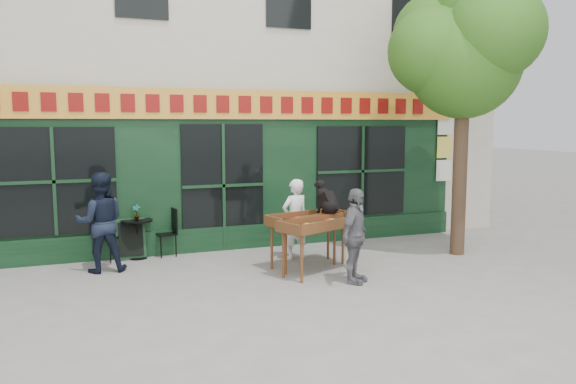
{
  "coord_description": "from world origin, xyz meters",
  "views": [
    {
      "loc": [
        -2.85,
        -8.82,
        2.61
      ],
      "look_at": [
        0.72,
        0.5,
        1.39
      ],
      "focal_mm": 35.0,
      "sensor_mm": 36.0,
      "label": 1
    }
  ],
  "objects_px": {
    "man_right": "(355,236)",
    "book_cart_right": "(319,227)",
    "woman": "(295,219)",
    "man_left": "(100,222)",
    "dog": "(327,196)",
    "bistro_table": "(137,231)",
    "book_cart_center": "(308,222)"
  },
  "relations": [
    {
      "from": "man_right",
      "to": "book_cart_right",
      "type": "bearing_deg",
      "value": 69.21
    },
    {
      "from": "book_cart_right",
      "to": "woman",
      "type": "bearing_deg",
      "value": 67.01
    },
    {
      "from": "man_right",
      "to": "man_left",
      "type": "relative_size",
      "value": 0.88
    },
    {
      "from": "dog",
      "to": "bistro_table",
      "type": "xyz_separation_m",
      "value": [
        -3.21,
        1.79,
        -0.75
      ]
    },
    {
      "from": "book_cart_center",
      "to": "book_cart_right",
      "type": "distance_m",
      "value": 0.51
    },
    {
      "from": "woman",
      "to": "man_right",
      "type": "distance_m",
      "value": 1.93
    },
    {
      "from": "woman",
      "to": "man_right",
      "type": "height_order",
      "value": "man_right"
    },
    {
      "from": "man_right",
      "to": "bistro_table",
      "type": "xyz_separation_m",
      "value": [
        -3.15,
        3.0,
        -0.24
      ]
    },
    {
      "from": "woman",
      "to": "man_left",
      "type": "height_order",
      "value": "man_left"
    },
    {
      "from": "dog",
      "to": "book_cart_right",
      "type": "relative_size",
      "value": 0.37
    },
    {
      "from": "bistro_table",
      "to": "man_left",
      "type": "bearing_deg",
      "value": -132.76
    },
    {
      "from": "dog",
      "to": "book_cart_right",
      "type": "xyz_separation_m",
      "value": [
        -0.36,
        -0.46,
        -0.47
      ]
    },
    {
      "from": "woman",
      "to": "bistro_table",
      "type": "xyz_separation_m",
      "value": [
        -2.86,
        1.09,
        -0.23
      ]
    },
    {
      "from": "book_cart_center",
      "to": "man_right",
      "type": "height_order",
      "value": "man_right"
    },
    {
      "from": "book_cart_right",
      "to": "bistro_table",
      "type": "xyz_separation_m",
      "value": [
        -2.85,
        2.25,
        -0.28
      ]
    },
    {
      "from": "book_cart_center",
      "to": "man_left",
      "type": "height_order",
      "value": "man_left"
    },
    {
      "from": "book_cart_right",
      "to": "man_left",
      "type": "bearing_deg",
      "value": 134.54
    },
    {
      "from": "book_cart_center",
      "to": "dog",
      "type": "relative_size",
      "value": 2.67
    },
    {
      "from": "woman",
      "to": "bistro_table",
      "type": "height_order",
      "value": "woman"
    },
    {
      "from": "book_cart_right",
      "to": "man_left",
      "type": "distance_m",
      "value": 3.85
    },
    {
      "from": "woman",
      "to": "book_cart_center",
      "type": "bearing_deg",
      "value": 76.11
    },
    {
      "from": "man_right",
      "to": "book_cart_center",
      "type": "bearing_deg",
      "value": 60.44
    },
    {
      "from": "man_right",
      "to": "man_left",
      "type": "bearing_deg",
      "value": 107.13
    },
    {
      "from": "woman",
      "to": "man_right",
      "type": "xyz_separation_m",
      "value": [
        0.29,
        -1.91,
        0.01
      ]
    },
    {
      "from": "man_left",
      "to": "bistro_table",
      "type": "bearing_deg",
      "value": -131.04
    },
    {
      "from": "man_right",
      "to": "bistro_table",
      "type": "height_order",
      "value": "man_right"
    },
    {
      "from": "book_cart_center",
      "to": "dog",
      "type": "xyz_separation_m",
      "value": [
        0.35,
        -0.05,
        0.47
      ]
    },
    {
      "from": "book_cart_right",
      "to": "man_right",
      "type": "xyz_separation_m",
      "value": [
        0.3,
        -0.75,
        -0.04
      ]
    },
    {
      "from": "dog",
      "to": "woman",
      "type": "distance_m",
      "value": 0.94
    },
    {
      "from": "man_right",
      "to": "man_left",
      "type": "distance_m",
      "value": 4.46
    },
    {
      "from": "book_cart_right",
      "to": "man_right",
      "type": "relative_size",
      "value": 1.03
    },
    {
      "from": "dog",
      "to": "man_right",
      "type": "distance_m",
      "value": 1.31
    }
  ]
}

